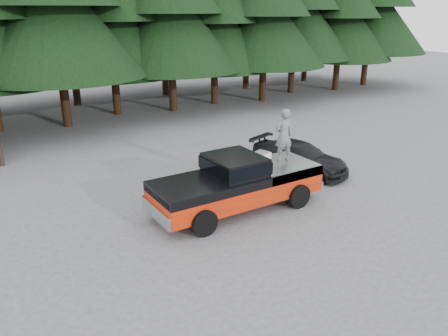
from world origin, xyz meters
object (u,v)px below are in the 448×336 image
man_on_bed (284,135)px  parked_car (299,157)px  air_compressor (261,159)px  pickup_truck (237,191)px

man_on_bed → parked_car: man_on_bed is taller
air_compressor → parked_car: bearing=4.7°
parked_car → man_on_bed: bearing=-162.5°
man_on_bed → pickup_truck: bearing=10.3°
pickup_truck → air_compressor: (1.08, 0.17, 0.87)m
pickup_truck → air_compressor: 1.40m
air_compressor → parked_car: (3.16, 1.52, -0.92)m
air_compressor → parked_car: size_ratio=0.14×
pickup_truck → man_on_bed: 2.57m
air_compressor → parked_car: 3.63m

